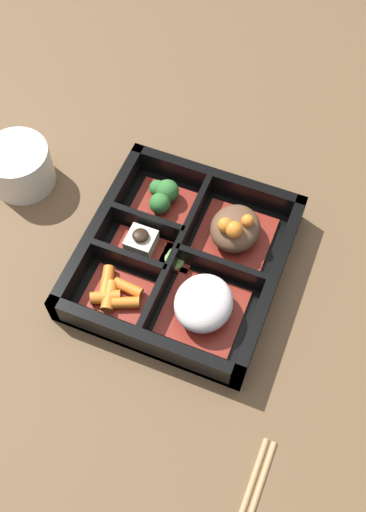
{
  "coord_description": "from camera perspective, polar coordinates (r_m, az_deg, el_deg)",
  "views": [
    {
      "loc": [
        0.35,
        0.14,
        0.68
      ],
      "look_at": [
        0.0,
        0.0,
        0.03
      ],
      "focal_mm": 42.0,
      "sensor_mm": 36.0,
      "label": 1
    }
  ],
  "objects": [
    {
      "name": "bowl_pickles",
      "position": [
        0.76,
        -0.75,
        -0.38
      ],
      "size": [
        0.04,
        0.04,
        0.01
      ],
      "color": "maroon",
      "rests_on": "bento_base"
    },
    {
      "name": "tea_cup",
      "position": [
        0.85,
        -15.31,
        8.29
      ],
      "size": [
        0.09,
        0.09,
        0.06
      ],
      "color": "beige",
      "rests_on": "ground_plane"
    },
    {
      "name": "bento_rim",
      "position": [
        0.75,
        -0.24,
        -0.02
      ],
      "size": [
        0.26,
        0.24,
        0.05
      ],
      "color": "black",
      "rests_on": "ground_plane"
    },
    {
      "name": "bowl_rice",
      "position": [
        0.71,
        1.96,
        -4.65
      ],
      "size": [
        0.09,
        0.09,
        0.05
      ],
      "color": "maroon",
      "rests_on": "bento_base"
    },
    {
      "name": "bowl_stew",
      "position": [
        0.76,
        4.97,
        2.47
      ],
      "size": [
        0.09,
        0.09,
        0.06
      ],
      "color": "maroon",
      "rests_on": "bento_base"
    },
    {
      "name": "bowl_greens",
      "position": [
        0.8,
        -1.93,
        5.57
      ],
      "size": [
        0.07,
        0.08,
        0.04
      ],
      "color": "maroon",
      "rests_on": "bento_base"
    },
    {
      "name": "ground_plane",
      "position": [
        0.77,
        -0.0,
        -0.92
      ],
      "size": [
        3.0,
        3.0,
        0.0
      ],
      "primitive_type": "plane",
      "color": "brown"
    },
    {
      "name": "bowl_carrots",
      "position": [
        0.74,
        -6.46,
        -3.54
      ],
      "size": [
        0.06,
        0.08,
        0.02
      ],
      "color": "maroon",
      "rests_on": "bento_base"
    },
    {
      "name": "bowl_tofu",
      "position": [
        0.76,
        -4.08,
        1.1
      ],
      "size": [
        0.04,
        0.08,
        0.03
      ],
      "color": "maroon",
      "rests_on": "bento_base"
    },
    {
      "name": "bento_base",
      "position": [
        0.77,
        -0.0,
        -0.74
      ],
      "size": [
        0.26,
        0.24,
        0.01
      ],
      "color": "black",
      "rests_on": "ground_plane"
    }
  ]
}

